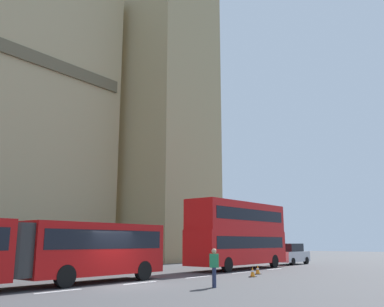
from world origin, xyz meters
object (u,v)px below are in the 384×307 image
object	(u,v)px
articulated_bus	(11,248)
sedan_lead	(291,254)
double_decker_bus	(239,232)
traffic_cone_west	(253,272)
pedestrian_near_cones	(214,266)
traffic_cone_middle	(258,270)

from	to	relation	value
articulated_bus	sedan_lead	size ratio (longest dim) A/B	3.71
double_decker_bus	traffic_cone_west	distance (m)	7.44
double_decker_bus	pedestrian_near_cones	distance (m)	13.12
articulated_bus	traffic_cone_middle	world-z (taller)	articulated_bus
double_decker_bus	sedan_lead	bearing A→B (deg)	0.47
articulated_bus	double_decker_bus	distance (m)	17.88
sedan_lead	traffic_cone_middle	world-z (taller)	sedan_lead
articulated_bus	double_decker_bus	xyz separation A→B (m)	(17.85, 0.00, 0.96)
double_decker_bus	traffic_cone_west	world-z (taller)	double_decker_bus
articulated_bus	pedestrian_near_cones	bearing A→B (deg)	-43.60
articulated_bus	double_decker_bus	world-z (taller)	double_decker_bus
articulated_bus	pedestrian_near_cones	distance (m)	8.81
articulated_bus	traffic_cone_west	world-z (taller)	articulated_bus
traffic_cone_middle	traffic_cone_west	bearing A→B (deg)	-157.60
articulated_bus	double_decker_bus	bearing A→B (deg)	0.01
traffic_cone_middle	pedestrian_near_cones	xyz separation A→B (m)	(-8.01, -2.46, 0.63)
double_decker_bus	traffic_cone_middle	world-z (taller)	double_decker_bus
pedestrian_near_cones	sedan_lead	bearing A→B (deg)	16.89
articulated_bus	traffic_cone_middle	xyz separation A→B (m)	(14.37, -3.59, -1.46)
sedan_lead	pedestrian_near_cones	distance (m)	21.08
sedan_lead	pedestrian_near_cones	world-z (taller)	sedan_lead
traffic_cone_west	traffic_cone_middle	bearing A→B (deg)	22.40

